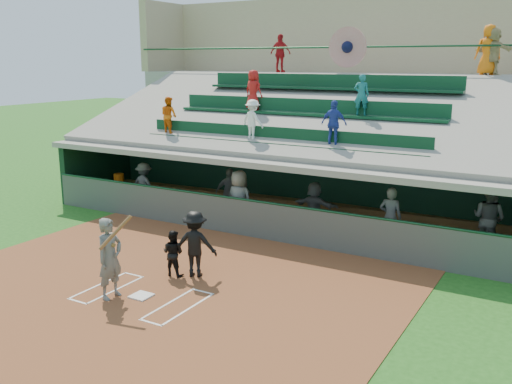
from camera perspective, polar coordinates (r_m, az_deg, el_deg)
The scene contains 22 objects.
ground at distance 13.09m, azimuth -11.39°, elevation -10.28°, with size 100.00×100.00×0.00m, color #1F5718.
dirt_slab at distance 13.43m, azimuth -9.97°, elevation -9.55°, with size 11.00×9.00×0.02m, color brown.
home_plate at distance 13.07m, azimuth -11.39°, elevation -10.14°, with size 0.43×0.43×0.03m, color silver.
batters_box_chalk at distance 13.08m, azimuth -11.39°, elevation -10.19°, with size 2.65×1.85×0.01m.
dugout_floor at distance 18.36m, azimuth 2.61°, elevation -3.10°, with size 16.00×3.50×0.04m, color gray.
concourse_slab at distance 24.00m, azimuth 10.17°, elevation 6.10°, with size 20.00×3.00×4.60m, color gray.
grandstand at distance 21.24m, azimuth 7.37°, elevation 5.21°, with size 20.40×10.40×7.80m.
batter_at_plate at distance 12.86m, azimuth -14.40°, elevation -6.41°, with size 0.85×0.76×1.95m.
catcher at distance 13.98m, azimuth -8.30°, elevation -6.04°, with size 0.55×0.43×1.13m, color black.
home_umpire at distance 13.80m, azimuth -6.11°, elevation -5.18°, with size 1.04×0.60×1.61m, color black.
dugout_bench at distance 19.44m, azimuth 4.24°, elevation -1.45°, with size 14.89×0.45×0.45m, color olive.
white_table at distance 21.53m, azimuth -13.63°, elevation -0.06°, with size 0.76×0.57×0.67m, color white.
water_cooler at distance 21.41m, azimuth -13.54°, elevation 1.29°, with size 0.37×0.37×0.37m, color #CC580C.
dugout_player_a at distance 20.46m, azimuth -11.11°, elevation 0.69°, with size 1.02×0.59×1.58m, color #595C56.
dugout_player_b at distance 18.85m, azimuth -2.62°, elevation -0.06°, with size 0.95×0.40×1.63m, color #5A5C57.
dugout_player_c at distance 17.39m, azimuth -1.70°, elevation -0.81°, with size 0.90×0.58×1.84m, color #62645E.
dugout_player_d at distance 17.23m, azimuth 5.86°, elevation -1.50°, with size 1.43×0.46×1.55m, color #565853.
dugout_player_e at distance 16.17m, azimuth 13.28°, elevation -2.49°, with size 0.62×0.41×1.70m, color #5E615B.
dugout_player_f at distance 16.55m, azimuth 22.25°, elevation -2.45°, with size 0.91×0.71×1.88m, color #61645F.
concourse_staff_a at distance 24.81m, azimuth 2.46°, elevation 13.68°, with size 0.93×0.39×1.59m, color #AE1318.
concourse_staff_b at distance 21.32m, azimuth 22.21°, elevation 13.00°, with size 0.83×0.54×1.70m, color orange.
concourse_staff_c at distance 21.28m, azimuth 22.66°, elevation 12.82°, with size 1.48×0.47×1.60m, color tan.
Camera 1 is at (8.09, -8.91, 5.13)m, focal length 40.00 mm.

